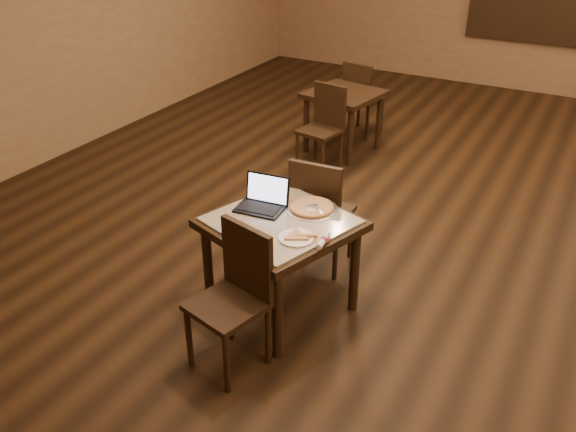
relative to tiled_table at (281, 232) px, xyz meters
The scene contains 15 objects.
ground 1.65m from the tiled_table, 78.51° to the left, with size 10.00×10.00×0.00m, color black.
wall_left 4.07m from the tiled_table, 158.13° to the left, with size 0.02×10.00×3.00m, color olive.
tiled_table is the anchor object (origin of this frame).
chair_main_near 0.63m from the tiled_table, 88.05° to the right, with size 0.52×0.52×0.98m.
chair_main_far 0.62m from the tiled_table, 89.43° to the left, with size 0.46×0.46×0.99m.
laptop 0.28m from the tiled_table, 152.68° to the left, with size 0.36×0.29×0.23m.
plate 0.30m from the tiled_table, 39.29° to the right, with size 0.24×0.24×0.01m, color white.
pizza_slice 0.31m from the tiled_table, 39.29° to the right, with size 0.19×0.19×0.02m, color beige, non-canonical shape.
pizza_pan 0.29m from the tiled_table, 63.43° to the left, with size 0.38×0.38×0.01m, color silver.
pizza_whole 0.29m from the tiled_table, 63.43° to the left, with size 0.32×0.32×0.02m.
spatula 0.29m from the tiled_table, 57.53° to the left, with size 0.09×0.22×0.01m, color silver.
napkin_roll 0.44m from the tiled_table, 19.29° to the right, with size 0.06×0.19×0.04m.
other_table_b 3.13m from the tiled_table, 106.00° to the left, with size 0.88×0.88×0.72m.
other_table_b_chair_near 2.61m from the tiled_table, 108.99° to the left, with size 0.46×0.46×0.93m.
other_table_b_chair_far 3.66m from the tiled_table, 103.87° to the left, with size 0.46×0.46×0.93m.
Camera 1 is at (1.53, -4.71, 2.85)m, focal length 38.00 mm.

